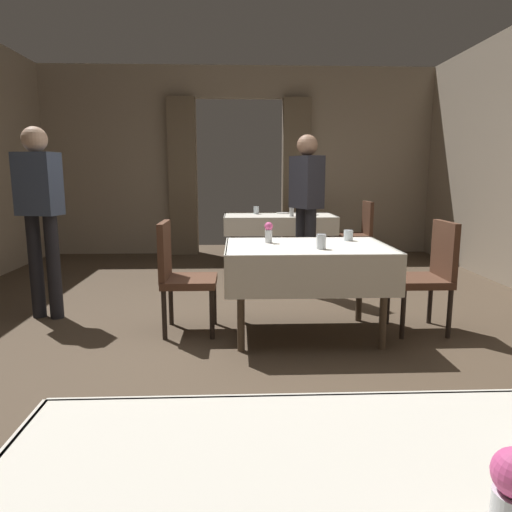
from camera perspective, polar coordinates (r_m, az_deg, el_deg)
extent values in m
plane|color=#4C3D2D|center=(3.80, -1.50, -10.17)|extent=(10.08, 10.08, 0.00)
cube|color=gray|center=(8.00, -16.41, 11.01)|extent=(2.50, 0.12, 3.00)
cube|color=gray|center=(8.02, 12.32, 11.18)|extent=(2.50, 0.12, 3.00)
cube|color=gray|center=(7.90, -2.09, 20.55)|extent=(1.40, 0.12, 0.50)
cube|color=#70604C|center=(7.67, -8.99, 9.48)|extent=(0.44, 0.14, 2.50)
cube|color=#70604C|center=(7.69, 4.96, 9.57)|extent=(0.44, 0.14, 2.50)
cube|color=silver|center=(1.34, 6.79, -22.36)|extent=(1.36, 0.02, 0.31)
cylinder|color=#4C3D2D|center=(3.46, -1.87, -6.06)|extent=(0.06, 0.06, 0.71)
cylinder|color=#4C3D2D|center=(3.62, 15.40, -5.66)|extent=(0.06, 0.06, 0.71)
cylinder|color=#4C3D2D|center=(4.12, -1.96, -3.41)|extent=(0.06, 0.06, 0.71)
cylinder|color=#4C3D2D|center=(4.26, 12.62, -3.19)|extent=(0.06, 0.06, 0.71)
cube|color=#4C3D2D|center=(3.75, 6.26, 0.97)|extent=(1.23, 0.85, 0.03)
cube|color=silver|center=(3.75, 6.26, 1.27)|extent=(1.29, 0.91, 0.01)
cube|color=silver|center=(3.34, 7.36, -2.55)|extent=(1.29, 0.02, 0.32)
cube|color=silver|center=(4.22, 5.31, 0.14)|extent=(1.29, 0.02, 0.32)
cube|color=silver|center=(3.73, -3.63, -1.13)|extent=(0.02, 0.91, 0.32)
cube|color=silver|center=(3.92, 15.58, -0.94)|extent=(0.02, 0.91, 0.32)
cylinder|color=#4C3D2D|center=(6.21, -2.86, 1.17)|extent=(0.06, 0.06, 0.71)
cylinder|color=#4C3D2D|center=(6.33, 8.88, 1.23)|extent=(0.06, 0.06, 0.71)
cylinder|color=#4C3D2D|center=(6.89, -2.81, 2.06)|extent=(0.06, 0.06, 0.71)
cylinder|color=#4C3D2D|center=(7.00, 7.80, 2.10)|extent=(0.06, 0.06, 0.71)
cube|color=#4C3D2D|center=(6.53, 2.82, 4.89)|extent=(1.45, 0.85, 0.03)
cube|color=silver|center=(6.53, 2.82, 5.06)|extent=(1.51, 0.91, 0.01)
cube|color=silver|center=(6.09, 3.19, 3.59)|extent=(1.51, 0.02, 0.24)
cube|color=silver|center=(6.99, 2.48, 4.44)|extent=(1.51, 0.02, 0.24)
cube|color=silver|center=(6.52, -3.82, 4.01)|extent=(0.02, 0.91, 0.24)
cube|color=silver|center=(6.65, 9.31, 4.03)|extent=(0.02, 0.91, 0.24)
cylinder|color=black|center=(4.12, -5.15, -5.50)|extent=(0.04, 0.04, 0.42)
cylinder|color=black|center=(3.76, -5.43, -7.06)|extent=(0.04, 0.04, 0.42)
cylinder|color=black|center=(4.16, -10.41, -5.49)|extent=(0.04, 0.04, 0.42)
cylinder|color=black|center=(3.80, -11.20, -7.03)|extent=(0.04, 0.04, 0.42)
cube|color=#513323|center=(3.90, -8.13, -3.07)|extent=(0.44, 0.44, 0.06)
cube|color=#513323|center=(3.88, -11.17, 0.60)|extent=(0.05, 0.42, 0.48)
cylinder|color=black|center=(3.93, 17.60, -6.76)|extent=(0.04, 0.04, 0.42)
cylinder|color=black|center=(4.27, 15.88, -5.31)|extent=(0.04, 0.04, 0.42)
cylinder|color=black|center=(4.07, 22.67, -6.48)|extent=(0.04, 0.04, 0.42)
cylinder|color=black|center=(4.40, 20.60, -5.12)|extent=(0.04, 0.04, 0.42)
cube|color=#513323|center=(4.11, 19.37, -2.87)|extent=(0.44, 0.44, 0.06)
cube|color=#513323|center=(4.14, 22.15, 0.65)|extent=(0.05, 0.42, 0.48)
cylinder|color=black|center=(6.56, 10.53, 0.22)|extent=(0.04, 0.04, 0.42)
cylinder|color=black|center=(6.93, 9.84, 0.76)|extent=(0.04, 0.04, 0.42)
cylinder|color=black|center=(6.66, 13.72, 0.24)|extent=(0.04, 0.04, 0.42)
cylinder|color=black|center=(7.02, 12.88, 0.77)|extent=(0.04, 0.04, 0.42)
cube|color=#513323|center=(6.76, 11.81, 2.38)|extent=(0.44, 0.44, 0.06)
cube|color=#513323|center=(6.78, 13.54, 4.51)|extent=(0.05, 0.42, 0.48)
cylinder|color=silver|center=(3.84, 1.56, 2.42)|extent=(0.06, 0.06, 0.11)
sphere|color=#D84C8C|center=(3.83, 1.57, 3.67)|extent=(0.07, 0.07, 0.07)
cylinder|color=silver|center=(4.05, 11.27, 2.51)|extent=(0.08, 0.08, 0.09)
cylinder|color=silver|center=(3.56, 8.01, 1.76)|extent=(0.07, 0.07, 0.11)
cylinder|color=silver|center=(6.26, 4.40, 5.48)|extent=(0.06, 0.06, 0.13)
sphere|color=#D84C8C|center=(6.25, 4.41, 6.35)|extent=(0.07, 0.07, 0.07)
cylinder|color=white|center=(6.71, 3.27, 5.29)|extent=(0.19, 0.19, 0.01)
cylinder|color=silver|center=(6.60, 0.03, 5.65)|extent=(0.08, 0.08, 0.11)
cylinder|color=white|center=(6.50, 6.92, 5.07)|extent=(0.19, 0.19, 0.01)
cylinder|color=black|center=(5.18, 5.50, 0.69)|extent=(0.12, 0.12, 0.95)
cylinder|color=black|center=(5.03, 6.64, 0.40)|extent=(0.12, 0.12, 0.95)
cube|color=#26262D|center=(5.03, 6.22, 9.00)|extent=(0.36, 0.42, 0.55)
sphere|color=#9E755B|center=(5.04, 6.31, 13.38)|extent=(0.22, 0.22, 0.22)
cylinder|color=black|center=(4.60, -23.59, -1.30)|extent=(0.12, 0.12, 0.95)
cylinder|color=black|center=(4.70, -25.41, -1.20)|extent=(0.12, 0.12, 0.95)
cube|color=#3F4C66|center=(4.57, -25.20, 8.01)|extent=(0.40, 0.30, 0.55)
sphere|color=tan|center=(4.58, -25.57, 12.81)|extent=(0.22, 0.22, 0.22)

